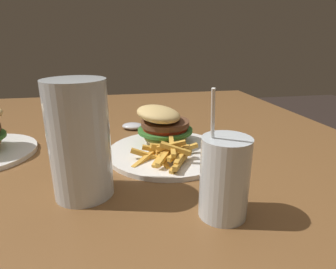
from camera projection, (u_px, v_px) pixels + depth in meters
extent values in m
cube|color=brown|center=(127.00, 172.00, 0.58)|extent=(1.56, 1.20, 0.03)
cylinder|color=brown|center=(225.00, 168.00, 1.46)|extent=(0.09, 0.09, 0.71)
cylinder|color=brown|center=(4.00, 187.00, 1.26)|extent=(0.09, 0.09, 0.71)
cylinder|color=white|center=(168.00, 152.00, 0.63)|extent=(0.27, 0.27, 0.01)
ellipsoid|color=#DBB770|center=(165.00, 137.00, 0.67)|extent=(0.12, 0.10, 0.03)
cylinder|color=#38752D|center=(165.00, 130.00, 0.66)|extent=(0.13, 0.13, 0.01)
cylinder|color=red|center=(165.00, 127.00, 0.66)|extent=(0.11, 0.11, 0.01)
cylinder|color=brown|center=(165.00, 123.00, 0.66)|extent=(0.11, 0.11, 0.01)
ellipsoid|color=#DBB770|center=(159.00, 114.00, 0.65)|extent=(0.12, 0.11, 0.05)
cube|color=gold|center=(170.00, 149.00, 0.61)|extent=(0.03, 0.08, 0.03)
cube|color=gold|center=(148.00, 156.00, 0.57)|extent=(0.02, 0.07, 0.03)
cube|color=gold|center=(173.00, 147.00, 0.60)|extent=(0.09, 0.04, 0.02)
cube|color=gold|center=(179.00, 153.00, 0.56)|extent=(0.05, 0.06, 0.02)
cube|color=gold|center=(170.00, 147.00, 0.62)|extent=(0.07, 0.02, 0.02)
cube|color=gold|center=(179.00, 163.00, 0.54)|extent=(0.06, 0.05, 0.02)
cube|color=gold|center=(161.00, 155.00, 0.57)|extent=(0.07, 0.05, 0.03)
cube|color=gold|center=(171.00, 145.00, 0.56)|extent=(0.02, 0.06, 0.02)
cube|color=gold|center=(161.00, 157.00, 0.57)|extent=(0.09, 0.02, 0.03)
cube|color=gold|center=(176.00, 148.00, 0.57)|extent=(0.02, 0.07, 0.03)
cube|color=gold|center=(170.00, 147.00, 0.61)|extent=(0.06, 0.06, 0.02)
cube|color=gold|center=(175.00, 149.00, 0.55)|extent=(0.03, 0.06, 0.02)
cube|color=gold|center=(180.00, 158.00, 0.54)|extent=(0.06, 0.04, 0.01)
cube|color=gold|center=(172.00, 146.00, 0.57)|extent=(0.09, 0.02, 0.02)
cube|color=gold|center=(182.00, 150.00, 0.60)|extent=(0.02, 0.07, 0.03)
cube|color=gold|center=(160.00, 150.00, 0.59)|extent=(0.02, 0.08, 0.02)
cube|color=gold|center=(179.00, 164.00, 0.53)|extent=(0.06, 0.04, 0.01)
cube|color=gold|center=(168.00, 147.00, 0.58)|extent=(0.02, 0.08, 0.03)
cube|color=gold|center=(166.00, 154.00, 0.55)|extent=(0.07, 0.05, 0.03)
cube|color=gold|center=(172.00, 152.00, 0.58)|extent=(0.05, 0.06, 0.02)
cube|color=gold|center=(146.00, 158.00, 0.57)|extent=(0.07, 0.07, 0.03)
cylinder|color=silver|center=(80.00, 140.00, 0.44)|extent=(0.09, 0.09, 0.19)
cylinder|color=#B26B19|center=(80.00, 146.00, 0.44)|extent=(0.08, 0.08, 0.17)
cylinder|color=silver|center=(224.00, 178.00, 0.39)|extent=(0.07, 0.07, 0.12)
cylinder|color=orange|center=(224.00, 189.00, 0.40)|extent=(0.06, 0.06, 0.08)
cylinder|color=white|center=(212.00, 153.00, 0.39)|extent=(0.04, 0.02, 0.19)
ellipsoid|color=silver|center=(133.00, 126.00, 0.80)|extent=(0.06, 0.07, 0.02)
cube|color=silver|center=(165.00, 129.00, 0.79)|extent=(0.05, 0.13, 0.00)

